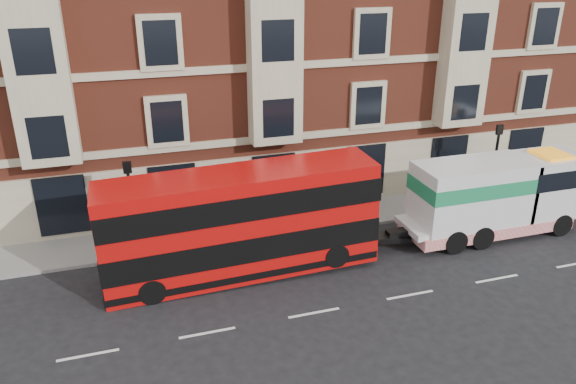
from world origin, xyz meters
The scene contains 6 objects.
ground centered at (0.00, 0.00, 0.00)m, with size 120.00×120.00×0.00m, color black.
sidewalk centered at (0.00, 7.50, 0.07)m, with size 90.00×3.00×0.15m, color slate.
lamp_post_west centered at (-6.00, 6.20, 2.68)m, with size 0.35×0.15×4.35m.
lamp_post_east centered at (12.00, 6.20, 2.68)m, with size 0.35×0.15×4.35m.
double_decker_bus centered at (-1.89, 3.59, 2.38)m, with size 11.11×2.55×4.50m.
tow_truck centered at (10.17, 3.59, 1.97)m, with size 8.89×2.63×3.71m.
Camera 1 is at (-6.14, -16.37, 12.31)m, focal length 35.00 mm.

